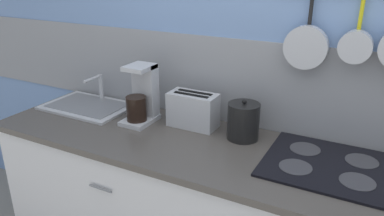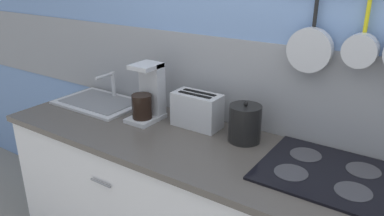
% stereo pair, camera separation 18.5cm
% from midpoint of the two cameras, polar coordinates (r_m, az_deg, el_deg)
% --- Properties ---
extents(wall_back, '(7.20, 0.15, 2.60)m').
position_cam_midpoint_polar(wall_back, '(1.98, 13.17, 5.47)').
color(wall_back, '#7293C6').
rests_on(wall_back, ground_plane).
extents(countertop, '(3.10, 0.67, 0.03)m').
position_cam_midpoint_polar(countertop, '(1.79, 8.92, -8.53)').
color(countertop, '#4C4742').
rests_on(countertop, cabinet_base).
extents(sink_basin, '(0.54, 0.37, 0.18)m').
position_cam_midpoint_polar(sink_basin, '(2.50, -17.59, 0.41)').
color(sink_basin, '#B7BABF').
rests_on(sink_basin, countertop).
extents(coffee_maker, '(0.15, 0.22, 0.33)m').
position_cam_midpoint_polar(coffee_maker, '(2.17, -10.07, 1.52)').
color(coffee_maker, '#B7BABF').
rests_on(coffee_maker, countertop).
extents(toaster, '(0.29, 0.14, 0.20)m').
position_cam_midpoint_polar(toaster, '(2.08, -2.40, -0.35)').
color(toaster, '#B7BABF').
rests_on(toaster, countertop).
extents(kettle, '(0.17, 0.17, 0.22)m').
position_cam_midpoint_polar(kettle, '(1.94, 5.14, -2.07)').
color(kettle, black).
rests_on(kettle, countertop).
extents(cooktop, '(0.57, 0.49, 0.01)m').
position_cam_midpoint_polar(cooktop, '(1.79, 17.38, -8.41)').
color(cooktop, black).
rests_on(cooktop, countertop).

